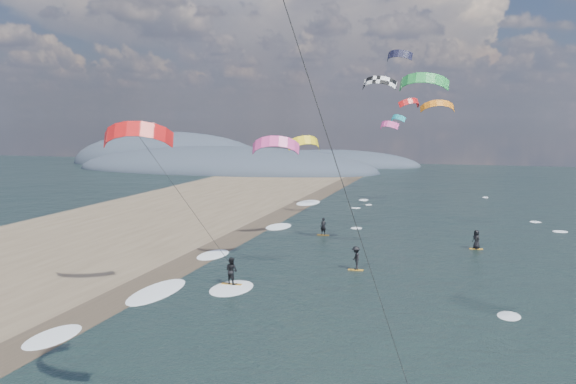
# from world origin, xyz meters

# --- Properties ---
(wet_sand_strip) EXTENTS (3.00, 240.00, 0.00)m
(wet_sand_strip) POSITION_xyz_m (-12.00, 10.00, 0.00)
(wet_sand_strip) COLOR #382D23
(wet_sand_strip) RESTS_ON ground
(coastal_hills) EXTENTS (80.00, 41.00, 15.00)m
(coastal_hills) POSITION_xyz_m (-44.84, 107.86, 0.00)
(coastal_hills) COLOR #3D4756
(coastal_hills) RESTS_ON ground
(kitesurfer_near_a) EXTENTS (7.78, 9.45, 18.03)m
(kitesurfer_near_a) POSITION_xyz_m (3.67, -4.85, 13.87)
(kitesurfer_near_a) COLOR #BA8020
(kitesurfer_near_a) RESTS_ON ground
(kitesurfer_near_b) EXTENTS (7.23, 8.71, 11.57)m
(kitesurfer_near_b) POSITION_xyz_m (-8.93, 13.52, 7.34)
(kitesurfer_near_b) COLOR #BA8020
(kitesurfer_near_b) RESTS_ON ground
(far_kitesurfers) EXTENTS (14.75, 13.50, 1.76)m
(far_kitesurfers) POSITION_xyz_m (2.11, 29.09, 0.85)
(far_kitesurfers) COLOR #BA8020
(far_kitesurfers) RESTS_ON ground
(bg_kite_field) EXTENTS (13.54, 62.10, 9.90)m
(bg_kite_field) POSITION_xyz_m (-0.13, 49.55, 12.52)
(bg_kite_field) COLOR #D83F8C
(bg_kite_field) RESTS_ON ground
(shoreline_surf) EXTENTS (2.40, 79.40, 0.11)m
(shoreline_surf) POSITION_xyz_m (-10.80, 14.75, 0.00)
(shoreline_surf) COLOR white
(shoreline_surf) RESTS_ON ground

